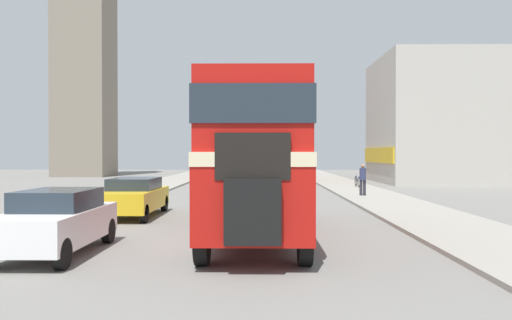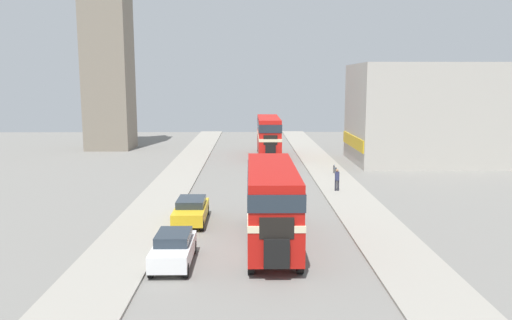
# 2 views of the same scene
# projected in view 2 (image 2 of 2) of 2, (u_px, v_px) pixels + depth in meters

# --- Properties ---
(ground_plane) EXTENTS (120.00, 120.00, 0.00)m
(ground_plane) POSITION_uv_depth(u_px,v_px,m) (259.00, 255.00, 24.08)
(ground_plane) COLOR slate
(sidewalk_right) EXTENTS (3.50, 120.00, 0.12)m
(sidewalk_right) POSITION_uv_depth(u_px,v_px,m) (398.00, 253.00, 24.16)
(sidewalk_right) COLOR gray
(sidewalk_right) RESTS_ON ground_plane
(sidewalk_left) EXTENTS (3.50, 120.00, 0.12)m
(sidewalk_left) POSITION_uv_depth(u_px,v_px,m) (119.00, 255.00, 23.98)
(sidewalk_left) COLOR gray
(sidewalk_left) RESTS_ON ground_plane
(double_decker_bus) EXTENTS (2.44, 9.79, 4.07)m
(double_decker_bus) POSITION_uv_depth(u_px,v_px,m) (272.00, 198.00, 25.29)
(double_decker_bus) COLOR #B2140F
(double_decker_bus) RESTS_ON ground_plane
(bus_distant) EXTENTS (2.38, 10.54, 4.41)m
(bus_distant) POSITION_uv_depth(u_px,v_px,m) (269.00, 133.00, 55.57)
(bus_distant) COLOR red
(bus_distant) RESTS_ON ground_plane
(car_parked_near) EXTENTS (1.70, 3.92, 1.49)m
(car_parked_near) POSITION_uv_depth(u_px,v_px,m) (173.00, 248.00, 22.74)
(car_parked_near) COLOR white
(car_parked_near) RESTS_ON ground_plane
(car_parked_mid) EXTENTS (1.80, 4.34, 1.43)m
(car_parked_mid) POSITION_uv_depth(u_px,v_px,m) (191.00, 210.00, 29.64)
(car_parked_mid) COLOR gold
(car_parked_mid) RESTS_ON ground_plane
(pedestrian_walking) EXTENTS (0.34, 0.34, 1.67)m
(pedestrian_walking) POSITION_uv_depth(u_px,v_px,m) (337.00, 178.00, 37.67)
(pedestrian_walking) COLOR #282833
(pedestrian_walking) RESTS_ON sidewalk_right
(bicycle_on_pavement) EXTENTS (0.05, 1.76, 0.78)m
(bicycle_on_pavement) POSITION_uv_depth(u_px,v_px,m) (335.00, 170.00, 44.63)
(bicycle_on_pavement) COLOR black
(bicycle_on_pavement) RESTS_ON sidewalk_right
(church_tower) EXTENTS (5.61, 5.61, 33.95)m
(church_tower) POSITION_uv_depth(u_px,v_px,m) (105.00, 6.00, 59.85)
(church_tower) COLOR gray
(church_tower) RESTS_ON ground_plane
(shop_building_block) EXTENTS (14.58, 10.26, 10.09)m
(shop_building_block) POSITION_uv_depth(u_px,v_px,m) (424.00, 114.00, 51.12)
(shop_building_block) COLOR #B2ADA3
(shop_building_block) RESTS_ON ground_plane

